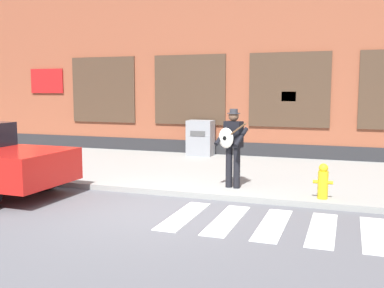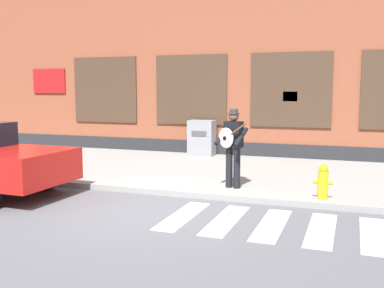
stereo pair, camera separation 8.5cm
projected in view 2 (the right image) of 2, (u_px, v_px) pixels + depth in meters
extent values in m
plane|color=#56565B|center=(149.00, 212.00, 8.32)|extent=(160.00, 160.00, 0.00)
cube|color=gray|center=(213.00, 171.00, 12.08)|extent=(28.00, 5.56, 0.12)
cube|color=brown|center=(253.00, 32.00, 16.03)|extent=(28.00, 4.00, 8.56)
cube|color=#28282B|center=(238.00, 151.00, 14.63)|extent=(28.00, 0.04, 0.55)
cube|color=#473323|center=(105.00, 90.00, 16.03)|extent=(2.49, 0.06, 2.30)
cube|color=black|center=(105.00, 90.00, 16.02)|extent=(2.37, 0.03, 2.18)
cube|color=#473323|center=(191.00, 90.00, 14.93)|extent=(2.49, 0.06, 2.30)
cube|color=black|center=(191.00, 90.00, 14.92)|extent=(2.37, 0.03, 2.18)
cube|color=#473323|center=(290.00, 90.00, 13.83)|extent=(2.49, 0.06, 2.30)
cube|color=black|center=(290.00, 90.00, 13.82)|extent=(2.37, 0.03, 2.18)
cube|color=red|center=(49.00, 81.00, 16.78)|extent=(1.40, 0.04, 0.90)
cube|color=yellow|center=(290.00, 96.00, 13.83)|extent=(0.44, 0.02, 0.30)
cube|color=silver|center=(183.00, 216.00, 8.04)|extent=(0.42, 1.90, 0.01)
cube|color=silver|center=(226.00, 220.00, 7.77)|extent=(0.42, 1.90, 0.01)
cube|color=silver|center=(272.00, 225.00, 7.50)|extent=(0.42, 1.90, 0.01)
cube|color=silver|center=(321.00, 230.00, 7.24)|extent=(0.42, 1.90, 0.01)
cube|color=silver|center=(374.00, 235.00, 6.97)|extent=(0.42, 1.90, 0.01)
cube|color=silver|center=(71.00, 162.00, 9.47)|extent=(0.07, 0.24, 0.12)
cube|color=silver|center=(34.00, 171.00, 8.41)|extent=(0.07, 0.24, 0.12)
cylinder|color=black|center=(46.00, 175.00, 10.13)|extent=(0.67, 0.26, 0.66)
cylinder|color=black|center=(237.00, 168.00, 9.71)|extent=(0.15, 0.15, 0.89)
cylinder|color=black|center=(229.00, 167.00, 9.80)|extent=(0.15, 0.15, 0.89)
cube|color=black|center=(234.00, 134.00, 9.67)|extent=(0.43, 0.31, 0.56)
sphere|color=brown|center=(234.00, 116.00, 9.63)|extent=(0.22, 0.22, 0.22)
cylinder|color=#333338|center=(234.00, 113.00, 9.62)|extent=(0.27, 0.28, 0.02)
cylinder|color=#333338|center=(234.00, 111.00, 9.61)|extent=(0.18, 0.18, 0.09)
cylinder|color=black|center=(241.00, 137.00, 9.46)|extent=(0.22, 0.52, 0.39)
cylinder|color=black|center=(222.00, 136.00, 9.74)|extent=(0.22, 0.52, 0.39)
ellipsoid|color=silver|center=(226.00, 138.00, 9.58)|extent=(0.38, 0.21, 0.44)
cylinder|color=black|center=(225.00, 138.00, 9.53)|extent=(0.09, 0.03, 0.09)
cylinder|color=brown|center=(236.00, 130.00, 9.40)|extent=(0.46, 0.16, 0.34)
cube|color=gray|center=(202.00, 138.00, 14.55)|extent=(0.82, 0.57, 1.14)
cube|color=#4C4C4C|center=(199.00, 134.00, 14.25)|extent=(0.49, 0.02, 0.16)
cylinder|color=gold|center=(323.00, 185.00, 8.76)|extent=(0.20, 0.20, 0.55)
sphere|color=gold|center=(323.00, 168.00, 8.72)|extent=(0.18, 0.18, 0.18)
cylinder|color=gold|center=(316.00, 182.00, 8.80)|extent=(0.10, 0.07, 0.07)
cylinder|color=gold|center=(330.00, 183.00, 8.71)|extent=(0.10, 0.07, 0.07)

